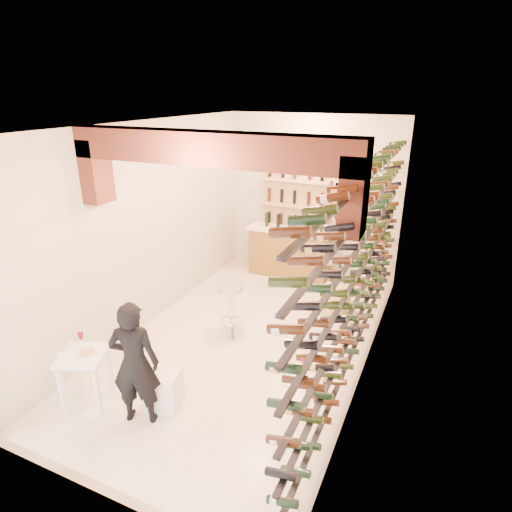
{
  "coord_description": "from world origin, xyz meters",
  "views": [
    {
      "loc": [
        2.45,
        -5.12,
        3.62
      ],
      "look_at": [
        0.0,
        0.3,
        1.3
      ],
      "focal_mm": 30.15,
      "sensor_mm": 36.0,
      "label": 1
    }
  ],
  "objects_px": {
    "wine_rack": "(356,264)",
    "chrome_barstool": "(231,306)",
    "white_stool": "(164,390)",
    "person": "(135,363)",
    "crate_lower": "(334,308)",
    "back_counter": "(290,251)",
    "tasting_table": "(84,363)"
  },
  "relations": [
    {
      "from": "wine_rack",
      "to": "chrome_barstool",
      "type": "relative_size",
      "value": 6.65
    },
    {
      "from": "wine_rack",
      "to": "white_stool",
      "type": "bearing_deg",
      "value": -136.6
    },
    {
      "from": "person",
      "to": "wine_rack",
      "type": "bearing_deg",
      "value": -155.36
    },
    {
      "from": "white_stool",
      "to": "chrome_barstool",
      "type": "xyz_separation_m",
      "value": [
        -0.03,
        1.81,
        0.26
      ]
    },
    {
      "from": "person",
      "to": "crate_lower",
      "type": "relative_size",
      "value": 3.42
    },
    {
      "from": "wine_rack",
      "to": "back_counter",
      "type": "xyz_separation_m",
      "value": [
        -1.83,
        2.65,
        -1.02
      ]
    },
    {
      "from": "tasting_table",
      "to": "white_stool",
      "type": "height_order",
      "value": "tasting_table"
    },
    {
      "from": "tasting_table",
      "to": "crate_lower",
      "type": "distance_m",
      "value": 4.08
    },
    {
      "from": "wine_rack",
      "to": "person",
      "type": "height_order",
      "value": "wine_rack"
    },
    {
      "from": "back_counter",
      "to": "tasting_table",
      "type": "bearing_deg",
      "value": -100.1
    },
    {
      "from": "tasting_table",
      "to": "crate_lower",
      "type": "xyz_separation_m",
      "value": [
        2.14,
        3.44,
        -0.48
      ]
    },
    {
      "from": "white_stool",
      "to": "crate_lower",
      "type": "distance_m",
      "value": 3.35
    },
    {
      "from": "white_stool",
      "to": "tasting_table",
      "type": "bearing_deg",
      "value": -157.05
    },
    {
      "from": "crate_lower",
      "to": "chrome_barstool",
      "type": "bearing_deg",
      "value": -135.83
    },
    {
      "from": "crate_lower",
      "to": "wine_rack",
      "type": "bearing_deg",
      "value": -68.3
    },
    {
      "from": "person",
      "to": "crate_lower",
      "type": "xyz_separation_m",
      "value": [
        1.43,
        3.37,
        -0.63
      ]
    },
    {
      "from": "wine_rack",
      "to": "back_counter",
      "type": "relative_size",
      "value": 3.35
    },
    {
      "from": "back_counter",
      "to": "crate_lower",
      "type": "distance_m",
      "value": 1.87
    },
    {
      "from": "white_stool",
      "to": "chrome_barstool",
      "type": "relative_size",
      "value": 0.55
    },
    {
      "from": "tasting_table",
      "to": "crate_lower",
      "type": "height_order",
      "value": "tasting_table"
    },
    {
      "from": "chrome_barstool",
      "to": "crate_lower",
      "type": "xyz_separation_m",
      "value": [
        1.32,
        1.28,
        -0.36
      ]
    },
    {
      "from": "tasting_table",
      "to": "chrome_barstool",
      "type": "relative_size",
      "value": 1.05
    },
    {
      "from": "back_counter",
      "to": "tasting_table",
      "type": "relative_size",
      "value": 1.89
    },
    {
      "from": "person",
      "to": "crate_lower",
      "type": "bearing_deg",
      "value": -133.96
    },
    {
      "from": "tasting_table",
      "to": "wine_rack",
      "type": "bearing_deg",
      "value": 14.76
    },
    {
      "from": "wine_rack",
      "to": "tasting_table",
      "type": "relative_size",
      "value": 6.32
    },
    {
      "from": "white_stool",
      "to": "crate_lower",
      "type": "xyz_separation_m",
      "value": [
        1.29,
        3.09,
        -0.1
      ]
    },
    {
      "from": "person",
      "to": "chrome_barstool",
      "type": "relative_size",
      "value": 1.78
    },
    {
      "from": "tasting_table",
      "to": "chrome_barstool",
      "type": "xyz_separation_m",
      "value": [
        0.82,
        2.16,
        -0.11
      ]
    },
    {
      "from": "wine_rack",
      "to": "back_counter",
      "type": "distance_m",
      "value": 3.38
    },
    {
      "from": "wine_rack",
      "to": "tasting_table",
      "type": "bearing_deg",
      "value": -142.02
    },
    {
      "from": "wine_rack",
      "to": "white_stool",
      "type": "distance_m",
      "value": 2.84
    }
  ]
}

